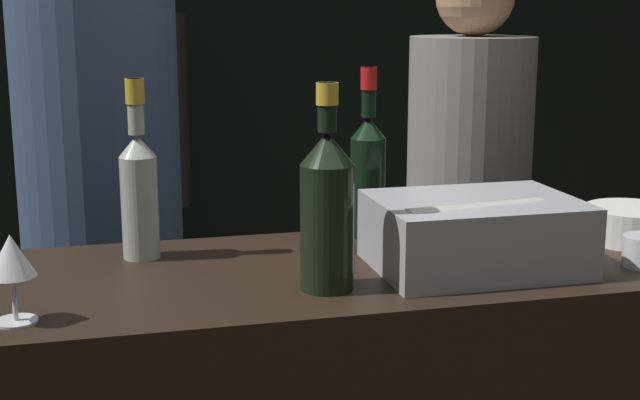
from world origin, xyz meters
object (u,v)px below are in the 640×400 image
(ice_bin_with_bottles, at_px, (474,231))
(red_wine_bottle_burgundy, at_px, (368,169))
(rose_wine_bottle, at_px, (139,186))
(person_in_hoodie, at_px, (467,224))
(wine_glass, at_px, (11,259))
(bowl_white, at_px, (632,223))
(person_grey_polo, at_px, (136,162))
(champagne_bottle, at_px, (327,206))
(person_blond_tee, at_px, (103,228))

(ice_bin_with_bottles, distance_m, red_wine_bottle_burgundy, 0.30)
(rose_wine_bottle, bearing_deg, ice_bin_with_bottles, -20.58)
(person_in_hoodie, bearing_deg, ice_bin_with_bottles, 128.16)
(ice_bin_with_bottles, xyz_separation_m, wine_glass, (-0.78, -0.10, 0.03))
(bowl_white, bearing_deg, person_in_hoodie, 94.11)
(red_wine_bottle_burgundy, relative_size, person_grey_polo, 0.20)
(ice_bin_with_bottles, height_order, person_grey_polo, person_grey_polo)
(champagne_bottle, bearing_deg, red_wine_bottle_burgundy, 62.16)
(person_grey_polo, bearing_deg, person_blond_tee, 72.30)
(bowl_white, bearing_deg, champagne_bottle, -167.26)
(rose_wine_bottle, bearing_deg, red_wine_bottle_burgundy, 6.18)
(person_in_hoodie, relative_size, person_grey_polo, 0.97)
(wine_glass, distance_m, person_grey_polo, 2.08)
(person_in_hoodie, bearing_deg, bowl_white, 155.23)
(person_blond_tee, bearing_deg, person_grey_polo, 160.10)
(person_grey_polo, bearing_deg, person_in_hoodie, 115.51)
(bowl_white, xyz_separation_m, champagne_bottle, (-0.68, -0.15, 0.11))
(bowl_white, height_order, wine_glass, wine_glass)
(bowl_white, height_order, person_grey_polo, person_grey_polo)
(bowl_white, height_order, person_in_hoodie, person_in_hoodie)
(wine_glass, bearing_deg, red_wine_bottle_burgundy, 28.79)
(wine_glass, distance_m, red_wine_bottle_burgundy, 0.76)
(wine_glass, distance_m, person_in_hoodie, 1.46)
(wine_glass, relative_size, person_grey_polo, 0.08)
(bowl_white, distance_m, person_blond_tee, 1.27)
(ice_bin_with_bottles, distance_m, person_blond_tee, 1.05)
(bowl_white, xyz_separation_m, red_wine_bottle_burgundy, (-0.51, 0.17, 0.10))
(red_wine_bottle_burgundy, height_order, person_blond_tee, person_blond_tee)
(red_wine_bottle_burgundy, xyz_separation_m, person_in_hoodie, (0.46, 0.53, -0.27))
(bowl_white, relative_size, person_in_hoodie, 0.11)
(bowl_white, bearing_deg, red_wine_bottle_burgundy, 161.72)
(wine_glass, xyz_separation_m, red_wine_bottle_burgundy, (0.66, 0.37, 0.04))
(champagne_bottle, relative_size, person_blond_tee, 0.20)
(champagne_bottle, relative_size, rose_wine_bottle, 1.03)
(red_wine_bottle_burgundy, bearing_deg, person_blond_tee, 134.08)
(bowl_white, xyz_separation_m, wine_glass, (-1.17, -0.20, 0.06))
(red_wine_bottle_burgundy, bearing_deg, rose_wine_bottle, -173.82)
(red_wine_bottle_burgundy, bearing_deg, bowl_white, -18.28)
(wine_glass, height_order, rose_wine_bottle, rose_wine_bottle)
(bowl_white, bearing_deg, ice_bin_with_bottles, -165.61)
(bowl_white, xyz_separation_m, person_in_hoodie, (-0.05, 0.70, -0.17))
(wine_glass, bearing_deg, person_grey_polo, 82.55)
(bowl_white, distance_m, champagne_bottle, 0.70)
(wine_glass, bearing_deg, person_blond_tee, 81.63)
(wine_glass, xyz_separation_m, champagne_bottle, (0.50, 0.04, 0.04))
(wine_glass, xyz_separation_m, person_in_hoodie, (1.12, 0.90, -0.23))
(person_grey_polo, bearing_deg, wine_glass, 71.55)
(champagne_bottle, xyz_separation_m, person_grey_polo, (-0.23, 2.01, -0.25))
(wine_glass, height_order, red_wine_bottle_burgundy, red_wine_bottle_burgundy)
(red_wine_bottle_burgundy, bearing_deg, wine_glass, -151.21)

